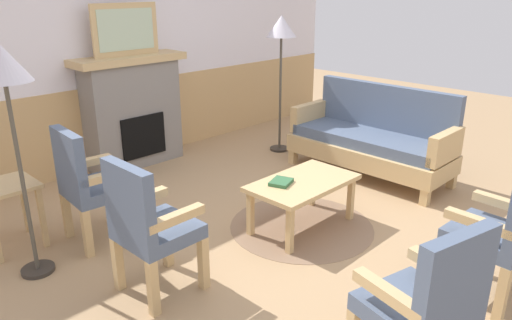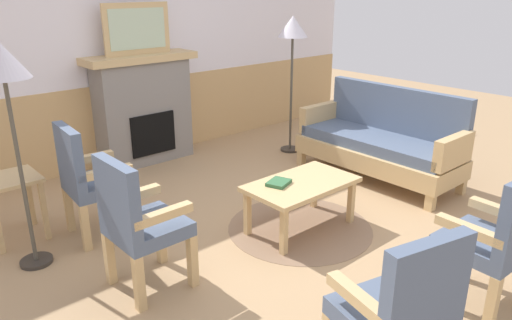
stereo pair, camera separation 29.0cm
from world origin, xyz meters
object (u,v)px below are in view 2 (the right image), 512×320
(fireplace, at_px, (144,108))
(floor_lamp_by_couch, at_px, (293,35))
(side_table, at_px, (11,190))
(framed_picture, at_px, (137,29))
(coffee_table, at_px, (301,188))
(floor_lamp_by_chairs, at_px, (4,75))
(book_on_table, at_px, (279,183))
(armchair_near_fireplace, at_px, (138,219))
(armchair_by_window_left, at_px, (89,176))
(couch, at_px, (381,143))
(armchair_front_center, at_px, (401,309))
(armchair_front_left, at_px, (496,236))

(fireplace, distance_m, floor_lamp_by_couch, 1.97)
(floor_lamp_by_couch, bearing_deg, side_table, -178.25)
(framed_picture, bearing_deg, coffee_table, -86.95)
(floor_lamp_by_couch, relative_size, floor_lamp_by_chairs, 1.00)
(book_on_table, bearing_deg, armchair_near_fireplace, 178.73)
(coffee_table, xyz_separation_m, armchair_by_window_left, (-1.41, 1.08, 0.15))
(couch, height_order, armchair_near_fireplace, same)
(framed_picture, distance_m, armchair_near_fireplace, 2.87)
(fireplace, distance_m, side_table, 2.05)
(framed_picture, relative_size, armchair_by_window_left, 0.82)
(couch, bearing_deg, armchair_by_window_left, 164.70)
(fireplace, height_order, floor_lamp_by_chairs, floor_lamp_by_chairs)
(couch, bearing_deg, floor_lamp_by_chairs, 168.94)
(armchair_front_center, bearing_deg, armchair_front_left, 0.85)
(armchair_near_fireplace, bearing_deg, armchair_front_center, -74.11)
(armchair_front_center, bearing_deg, framed_picture, 77.97)
(fireplace, relative_size, armchair_near_fireplace, 1.33)
(floor_lamp_by_chairs, bearing_deg, book_on_table, -26.24)
(couch, distance_m, armchair_by_window_left, 3.05)
(book_on_table, height_order, armchair_front_left, armchair_front_left)
(armchair_front_left, relative_size, armchair_front_center, 1.00)
(armchair_near_fireplace, bearing_deg, floor_lamp_by_chairs, 118.79)
(side_table, bearing_deg, armchair_front_left, -56.69)
(couch, height_order, armchair_front_left, same)
(book_on_table, distance_m, floor_lamp_by_couch, 2.41)
(couch, xyz_separation_m, armchair_front_left, (-1.45, -1.86, 0.14))
(book_on_table, height_order, armchair_front_center, armchair_front_center)
(book_on_table, distance_m, armchair_by_window_left, 1.58)
(couch, relative_size, floor_lamp_by_couch, 1.07)
(book_on_table, xyz_separation_m, side_table, (-1.73, 1.37, -0.02))
(side_table, bearing_deg, armchair_near_fireplace, -72.17)
(armchair_near_fireplace, height_order, side_table, armchair_near_fireplace)
(armchair_by_window_left, distance_m, armchair_front_left, 3.06)
(book_on_table, xyz_separation_m, armchair_by_window_left, (-1.22, 0.99, 0.08))
(floor_lamp_by_couch, xyz_separation_m, floor_lamp_by_chairs, (-3.39, -0.61, 0.00))
(armchair_front_left, height_order, armchair_front_center, same)
(couch, distance_m, book_on_table, 1.73)
(framed_picture, distance_m, coffee_table, 2.71)
(couch, xyz_separation_m, coffee_table, (-1.54, -0.27, -0.01))
(book_on_table, distance_m, floor_lamp_by_chairs, 2.20)
(coffee_table, bearing_deg, book_on_table, 155.17)
(armchair_near_fireplace, height_order, armchair_front_center, same)
(fireplace, xyz_separation_m, side_table, (-1.78, -0.98, -0.22))
(fireplace, relative_size, side_table, 2.36)
(couch, height_order, floor_lamp_by_chairs, floor_lamp_by_chairs)
(fireplace, height_order, armchair_front_center, fireplace)
(framed_picture, xyz_separation_m, armchair_near_fireplace, (-1.35, -2.32, -1.02))
(framed_picture, height_order, armchair_near_fireplace, framed_picture)
(armchair_front_left, bearing_deg, coffee_table, 93.24)
(armchair_by_window_left, height_order, floor_lamp_by_couch, floor_lamp_by_couch)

